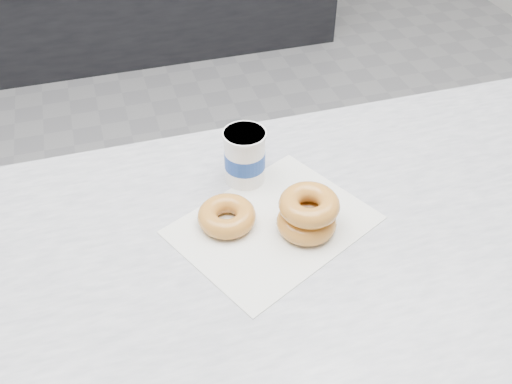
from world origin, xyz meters
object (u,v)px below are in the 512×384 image
at_px(counter, 265,382).
at_px(donut_stack, 308,213).
at_px(coffee_cup, 245,156).
at_px(donut_single, 227,216).

relative_size(counter, donut_stack, 20.72).
relative_size(counter, coffee_cup, 26.74).
bearing_deg(counter, donut_stack, 15.06).
bearing_deg(counter, coffee_cup, 86.02).
xyz_separation_m(counter, donut_stack, (0.08, 0.02, 0.49)).
bearing_deg(donut_stack, donut_single, 157.70).
distance_m(counter, donut_single, 0.48).
relative_size(donut_stack, coffee_cup, 1.29).
bearing_deg(donut_single, coffee_cup, 59.34).
height_order(counter, donut_stack, donut_stack).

